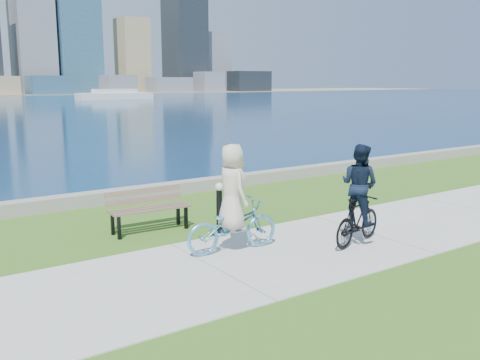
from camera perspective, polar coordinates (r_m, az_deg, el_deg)
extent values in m
plane|color=#335D18|center=(12.26, 13.56, -5.60)|extent=(320.00, 320.00, 0.00)
cube|color=#AFB0AA|center=(12.26, 13.56, -5.55)|extent=(80.00, 3.50, 0.02)
cube|color=gray|center=(16.86, -2.26, -0.28)|extent=(90.00, 0.50, 0.35)
cube|color=navy|center=(132.63, -19.45, 9.52)|extent=(10.24, 7.68, 4.30)
cube|color=slate|center=(139.77, -12.85, 9.93)|extent=(7.45, 7.23, 4.55)
cube|color=slate|center=(144.94, -7.56, 10.02)|extent=(10.51, 7.30, 4.02)
cube|color=slate|center=(152.29, -3.57, 10.40)|extent=(6.54, 8.81, 5.57)
cube|color=black|center=(158.76, 0.99, 10.48)|extent=(11.49, 6.66, 5.84)
cube|color=slate|center=(144.41, -21.26, 13.88)|extent=(8.73, 11.29, 26.59)
cube|color=#93835B|center=(152.17, -11.39, 12.87)|extent=(7.31, 8.04, 19.67)
cube|color=black|center=(158.19, -5.95, 16.25)|extent=(9.17, 11.25, 37.94)
cube|color=slate|center=(163.41, -3.31, 12.45)|extent=(11.75, 6.85, 17.12)
cube|color=silver|center=(97.29, -13.21, 8.71)|extent=(13.04, 3.72, 1.12)
cube|color=silver|center=(97.27, -13.23, 9.23)|extent=(7.45, 2.79, 0.65)
cube|color=black|center=(11.73, -12.78, -5.00)|extent=(0.07, 0.07, 0.51)
cube|color=black|center=(12.33, -5.79, -4.03)|extent=(0.07, 0.07, 0.51)
cube|color=black|center=(12.11, -13.44, -4.54)|extent=(0.07, 0.07, 0.51)
cube|color=black|center=(12.68, -6.62, -3.62)|extent=(0.07, 0.07, 0.51)
cube|color=brown|center=(11.94, -9.24, -3.22)|extent=(1.82, 0.19, 0.05)
cube|color=brown|center=(12.10, -9.58, -3.04)|extent=(1.82, 0.19, 0.05)
cube|color=brown|center=(12.26, -9.91, -2.87)|extent=(1.82, 0.19, 0.05)
cube|color=brown|center=(12.35, -10.17, -2.07)|extent=(1.82, 0.15, 0.13)
cube|color=brown|center=(12.34, -10.26, -1.17)|extent=(1.82, 0.15, 0.13)
cylinder|color=black|center=(11.74, -2.22, -3.40)|extent=(0.13, 0.13, 1.03)
sphere|color=silver|center=(11.62, -2.24, -0.75)|extent=(0.19, 0.19, 0.19)
imported|color=#519EC6|center=(10.57, -0.82, -4.90)|extent=(0.88, 2.02, 1.02)
imported|color=silver|center=(10.39, -0.83, -0.80)|extent=(0.63, 0.89, 1.71)
imported|color=black|center=(11.27, 12.45, -4.21)|extent=(0.88, 1.74, 1.01)
imported|color=black|center=(11.11, 12.61, -0.47)|extent=(0.79, 0.92, 1.65)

